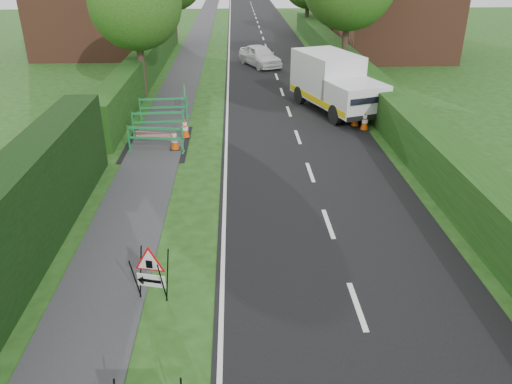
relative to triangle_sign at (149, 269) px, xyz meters
name	(u,v)px	position (x,y,z in m)	size (l,w,h in m)	color
ground	(239,344)	(1.85, -1.43, -0.78)	(120.00, 120.00, 0.00)	#1F4012
road_surface	(264,41)	(4.35, 33.57, -0.77)	(6.00, 90.00, 0.02)	black
footpath	(197,41)	(-1.15, 33.57, -0.77)	(2.00, 90.00, 0.02)	#2D2D30
hedge_west_far	(148,78)	(-3.15, 20.57, -0.78)	(1.00, 24.00, 1.80)	#14380F
hedge_east	(369,105)	(8.35, 14.57, -0.78)	(1.20, 50.00, 1.50)	#14380F
house_west	(90,11)	(-8.15, 28.57, 2.12)	(7.50, 7.40, 7.88)	brown
house_east_a	(395,13)	(12.85, 26.57, 2.12)	(7.50, 7.40, 7.88)	brown
tree_nw	(135,3)	(-2.75, 16.57, 3.70)	(4.40, 4.40, 6.70)	#2D2116
triangle_sign	(149,269)	(0.00, 0.00, 0.00)	(0.93, 0.93, 1.12)	black
works_van	(334,82)	(6.42, 13.77, 0.54)	(3.77, 5.84, 2.50)	silver
traffic_cone_0	(365,121)	(7.21, 10.87, -0.39)	(0.38, 0.38, 0.79)	black
traffic_cone_1	(355,117)	(6.93, 11.40, -0.39)	(0.38, 0.38, 0.79)	black
traffic_cone_2	(333,103)	(6.41, 13.59, -0.39)	(0.38, 0.38, 0.79)	black
traffic_cone_3	(175,140)	(-0.41, 8.94, -0.39)	(0.38, 0.38, 0.79)	black
traffic_cone_4	(185,128)	(-0.13, 10.25, -0.39)	(0.38, 0.38, 0.79)	black
ped_barrier_0	(155,136)	(-1.07, 8.70, -0.15)	(2.09, 0.59, 1.00)	#17803B
ped_barrier_1	(158,120)	(-1.22, 10.60, -0.15)	(2.08, 0.49, 1.00)	#17803B
ped_barrier_2	(163,106)	(-1.27, 12.66, -0.15)	(2.08, 0.47, 1.00)	#17803B
ped_barrier_3	(185,97)	(-0.43, 13.95, -0.15)	(0.55, 2.08, 1.00)	#17803B
redwhite_plank	(155,147)	(-1.21, 9.28, -0.78)	(1.50, 0.04, 0.25)	red
hatchback_car	(260,56)	(3.52, 23.68, -0.12)	(1.55, 3.85, 1.31)	silver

